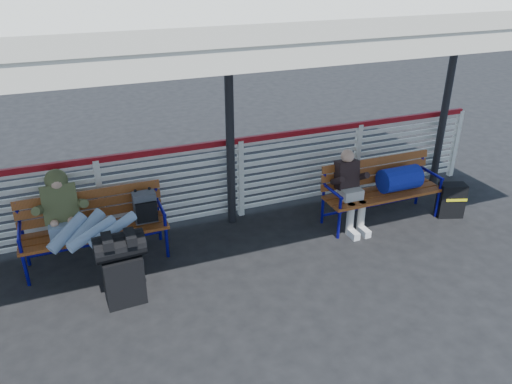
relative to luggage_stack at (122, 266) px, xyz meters
name	(u,v)px	position (x,y,z in m)	size (l,w,h in m)	color
ground	(129,325)	(-0.05, -0.41, -0.49)	(60.00, 60.00, 0.00)	black
fence	(101,197)	(-0.05, 1.49, 0.17)	(12.08, 0.08, 1.24)	silver
canopy	(79,20)	(-0.05, 0.46, 2.55)	(12.60, 3.60, 3.16)	silver
luggage_stack	(122,266)	(0.00, 0.00, 0.00)	(0.55, 0.33, 0.90)	black
bench_left	(106,218)	(-0.05, 1.04, 0.09)	(1.80, 0.56, 0.92)	#92431C
bench_right	(390,181)	(3.96, 0.58, 0.11)	(1.80, 0.56, 0.92)	#92431C
traveler_man	(82,224)	(-0.35, 0.69, 0.24)	(0.94, 1.64, 0.77)	#8997B8
companion_person	(350,189)	(3.27, 0.58, 0.11)	(0.32, 0.66, 1.15)	#B9B3A8
suitcase_side	(451,200)	(4.87, 0.28, -0.23)	(0.43, 0.34, 0.53)	black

